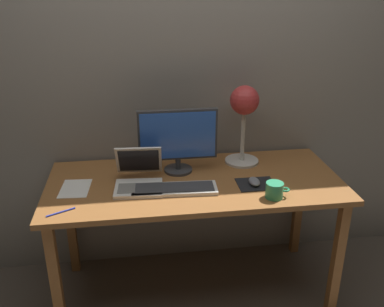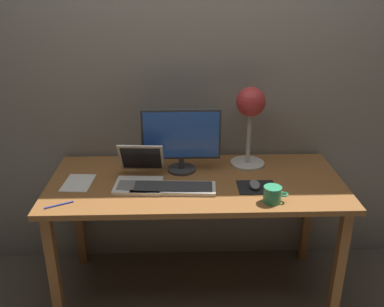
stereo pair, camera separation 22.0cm
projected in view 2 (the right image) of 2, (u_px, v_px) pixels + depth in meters
ground_plane at (196, 288)px, 2.61m from camera, size 4.80×4.80×0.00m
back_wall at (194, 63)px, 2.47m from camera, size 4.80×0.06×2.60m
desk at (196, 193)px, 2.35m from camera, size 1.60×0.70×0.74m
monitor at (181, 138)px, 2.36m from camera, size 0.44×0.16×0.36m
keyboard_main at (173, 188)px, 2.21m from camera, size 0.45×0.16×0.03m
laptop at (140, 172)px, 2.28m from camera, size 0.27×0.31×0.20m
desk_lamp at (250, 110)px, 2.38m from camera, size 0.20×0.20×0.47m
mousepad at (257, 187)px, 2.24m from camera, size 0.20×0.16×0.00m
mouse at (255, 185)px, 2.23m from camera, size 0.06×0.10×0.03m
coffee_mug at (273, 194)px, 2.08m from camera, size 0.12×0.09×0.08m
paper_sheet_near_mouse at (78, 183)px, 2.29m from camera, size 0.16×0.22×0.00m
pen at (59, 205)px, 2.06m from camera, size 0.13×0.07×0.01m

